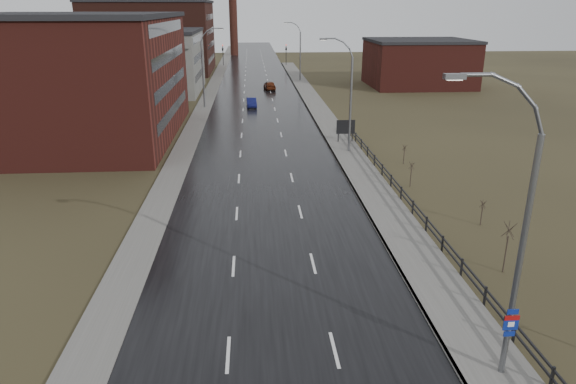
{
  "coord_description": "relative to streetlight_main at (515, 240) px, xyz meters",
  "views": [
    {
      "loc": [
        -1.03,
        -14.42,
        14.07
      ],
      "look_at": [
        1.14,
        16.16,
        3.0
      ],
      "focal_mm": 32.0,
      "sensor_mm": 36.0,
      "label": 1
    }
  ],
  "objects": [
    {
      "name": "streetlight_right_mid",
      "position": [
        0.03,
        34.0,
        -0.22
      ],
      "size": [
        3.36,
        0.28,
        11.35
      ],
      "color": "slate",
      "rests_on": "ground"
    },
    {
      "name": "traffic_light_left",
      "position": [
        -16.47,
        118.0,
        -1.46
      ],
      "size": [
        0.58,
        2.73,
        5.3
      ],
      "color": "black",
      "rests_on": "ground"
    },
    {
      "name": "shrub_f",
      "position": [
        4.79,
        29.55,
        -5.07
      ],
      "size": [
        0.45,
        0.47,
        1.86
      ],
      "color": "#382D23",
      "rests_on": "ground"
    },
    {
      "name": "warehouse_mid",
      "position": [
        -26.46,
        76.0,
        -0.8
      ],
      "size": [
        16.32,
        20.4,
        10.5
      ],
      "color": "slate",
      "rests_on": "ground"
    },
    {
      "name": "billboard",
      "position": [
        0.63,
        37.81,
        -4.33
      ],
      "size": [
        2.03,
        0.17,
        2.58
      ],
      "color": "black",
      "rests_on": "ground"
    },
    {
      "name": "sidewalk_right",
      "position": [
        0.13,
        33.0,
        -5.97
      ],
      "size": [
        3.2,
        180.0,
        0.18
      ],
      "primitive_type": "cube",
      "color": "#595651",
      "rests_on": "ground"
    },
    {
      "name": "streetlight_right_far",
      "position": [
        0.03,
        88.0,
        -0.22
      ],
      "size": [
        3.36,
        0.28,
        11.35
      ],
      "color": "slate",
      "rests_on": "ground"
    },
    {
      "name": "shrub_d",
      "position": [
        5.94,
        14.85,
        -5.1
      ],
      "size": [
        0.43,
        0.46,
        1.8
      ],
      "color": "#382D23",
      "rests_on": "ground"
    },
    {
      "name": "warehouse_far",
      "position": [
        -31.47,
        106.0,
        1.7
      ],
      "size": [
        26.52,
        24.48,
        15.5
      ],
      "color": "#331611",
      "rests_on": "ground"
    },
    {
      "name": "curb_right",
      "position": [
        -1.39,
        33.0,
        -5.97
      ],
      "size": [
        0.16,
        180.0,
        0.18
      ],
      "primitive_type": "cube",
      "color": "slate",
      "rests_on": "ground"
    },
    {
      "name": "shrub_c",
      "position": [
        4.4,
        8.32,
        -4.45
      ],
      "size": [
        0.71,
        0.75,
        3.02
      ],
      "color": "#382D23",
      "rests_on": "ground"
    },
    {
      "name": "car_far",
      "position": [
        -6.23,
        76.76,
        -5.28
      ],
      "size": [
        2.26,
        4.71,
        1.55
      ],
      "primitive_type": "imported",
      "rotation": [
        0.0,
        0.0,
        3.24
      ],
      "color": "#521F0D",
      "rests_on": "ground"
    },
    {
      "name": "road",
      "position": [
        -8.47,
        58.0,
        -6.03
      ],
      "size": [
        14.0,
        300.0,
        0.06
      ],
      "primitive_type": "cube",
      "color": "black",
      "rests_on": "ground"
    },
    {
      "name": "warehouse_near",
      "position": [
        -29.46,
        43.0,
        0.7
      ],
      "size": [
        22.44,
        28.56,
        13.5
      ],
      "color": "#471914",
      "rests_on": "ground"
    },
    {
      "name": "traffic_light_right",
      "position": [
        -0.47,
        118.0,
        -1.46
      ],
      "size": [
        0.58,
        2.73,
        5.3
      ],
      "color": "black",
      "rests_on": "ground"
    },
    {
      "name": "car_near",
      "position": [
        -9.54,
        59.95,
        -5.39
      ],
      "size": [
        1.61,
        4.12,
        1.33
      ],
      "primitive_type": "imported",
      "rotation": [
        0.0,
        0.0,
        0.05
      ],
      "color": "#0E1247",
      "rests_on": "ground"
    },
    {
      "name": "building_right",
      "position": [
        21.83,
        80.0,
        -1.8
      ],
      "size": [
        18.36,
        16.32,
        8.5
      ],
      "color": "#471914",
      "rests_on": "ground"
    },
    {
      "name": "shrub_e",
      "position": [
        3.48,
        23.04,
        -4.93
      ],
      "size": [
        0.51,
        0.53,
        2.13
      ],
      "color": "#382D23",
      "rests_on": "ground"
    },
    {
      "name": "smokestack",
      "position": [
        -14.47,
        148.0,
        9.44
      ],
      "size": [
        2.7,
        2.7,
        30.7
      ],
      "color": "#331611",
      "rests_on": "ground"
    },
    {
      "name": "guardrail",
      "position": [
        1.83,
        16.32,
        -5.35
      ],
      "size": [
        0.1,
        53.05,
        1.1
      ],
      "color": "black",
      "rests_on": "ground"
    },
    {
      "name": "streetlight_left",
      "position": [
        -16.17,
        60.0,
        -0.22
      ],
      "size": [
        3.36,
        0.28,
        11.35
      ],
      "color": "slate",
      "rests_on": "ground"
    },
    {
      "name": "streetlight_main",
      "position": [
        0.0,
        0.0,
        0.0
      ],
      "size": [
        3.91,
        0.29,
        12.11
      ],
      "color": "slate",
      "rests_on": "ground"
    },
    {
      "name": "sidewalk_left",
      "position": [
        -16.67,
        58.0,
        -6.0
      ],
      "size": [
        2.4,
        260.0,
        0.12
      ],
      "primitive_type": "cube",
      "color": "#595651",
      "rests_on": "ground"
    }
  ]
}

